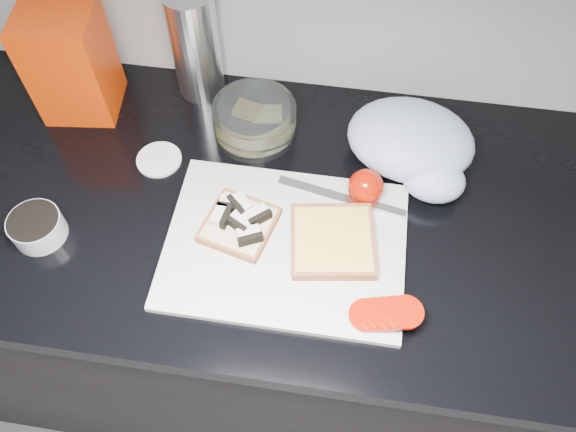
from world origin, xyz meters
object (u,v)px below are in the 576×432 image
Objects in this scene: cutting_board at (285,245)px; bread_bag at (71,63)px; glass_bowl at (255,120)px; steel_canister at (195,45)px.

cutting_board is 0.53m from bread_bag.
glass_bowl is (-0.10, 0.25, 0.03)m from cutting_board.
bread_bag is 0.96× the size of steel_canister.
bread_bag is at bearing 148.94° from cutting_board.
bread_bag reaches higher than glass_bowl.
glass_bowl is at bearing 111.49° from cutting_board.
steel_canister is (-0.13, 0.10, 0.08)m from glass_bowl.
steel_canister is at bearing 13.18° from bread_bag.
bread_bag reaches higher than cutting_board.
steel_canister reaches higher than cutting_board.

